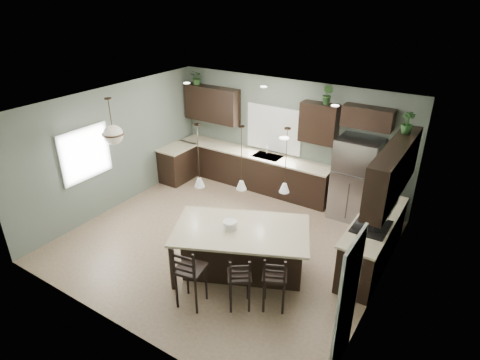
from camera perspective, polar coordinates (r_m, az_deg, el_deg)
name	(u,v)px	position (r m, az deg, el deg)	size (l,w,h in m)	color
ground	(225,241)	(8.31, -2.09, -8.64)	(6.00, 6.00, 0.00)	#9E8466
pantry_door	(347,304)	(5.57, 14.94, -16.74)	(0.04, 0.82, 2.04)	white
window_back	(274,129)	(9.91, 4.87, 7.24)	(1.35, 0.02, 1.00)	white
window_left	(85,154)	(8.99, -21.20, 3.53)	(0.02, 1.10, 1.00)	white
left_return_cabs	(177,164)	(10.75, -8.90, 2.24)	(0.60, 0.90, 0.90)	black
left_return_countertop	(177,148)	(10.56, -8.99, 4.55)	(0.66, 0.96, 0.04)	beige
back_lower_cabs	(252,170)	(10.29, 1.68, 1.45)	(4.20, 0.60, 0.90)	black
back_countertop	(252,153)	(10.09, 1.66, 3.84)	(4.20, 0.66, 0.04)	beige
sink_inset	(267,156)	(9.88, 3.90, 3.38)	(0.70, 0.45, 0.01)	gray
faucet	(267,151)	(9.80, 3.84, 4.11)	(0.02, 0.02, 0.28)	silver
back_upper_left	(212,104)	(10.56, -4.00, 10.71)	(1.55, 0.34, 0.90)	black
back_upper_right	(319,123)	(9.19, 11.17, 7.94)	(0.85, 0.34, 0.90)	black
fridge_header	(368,118)	(8.79, 17.72, 8.44)	(1.05, 0.34, 0.45)	black
right_lower_cabs	(373,243)	(7.85, 18.37, -8.47)	(0.60, 2.35, 0.90)	black
right_countertop	(375,221)	(7.61, 18.71, -5.50)	(0.66, 2.35, 0.04)	beige
cooktop	(371,226)	(7.36, 18.17, -6.30)	(0.58, 0.75, 0.02)	black
wall_oven_front	(352,245)	(7.68, 15.61, -8.88)	(0.01, 0.72, 0.60)	gray
right_upper_cabs	(394,170)	(7.13, 21.03, 1.30)	(0.34, 2.35, 0.90)	black
microwave	(383,197)	(7.06, 19.61, -2.33)	(0.40, 0.75, 0.40)	gray
refrigerator	(355,179)	(9.05, 16.05, 0.10)	(0.90, 0.74, 1.85)	#919399
kitchen_island	(241,251)	(7.23, 0.18, -10.09)	(2.33, 1.32, 0.92)	black
serving_dish	(230,225)	(6.95, -1.46, -6.40)	(0.24, 0.24, 0.14)	white
bar_stool_left	(191,275)	(6.57, -7.01, -13.26)	(0.43, 0.43, 1.16)	black
bar_stool_center	(239,281)	(6.54, -0.08, -14.19)	(0.37, 0.37, 1.00)	black
bar_stool_right	(274,281)	(6.53, 4.92, -14.10)	(0.39, 0.39, 1.04)	black
pendant_left	(198,156)	(6.47, -5.97, 3.40)	(0.17, 0.17, 1.10)	white
pendant_center	(241,158)	(6.34, 0.20, 3.08)	(0.17, 0.17, 1.10)	white
pendant_right	(286,161)	(6.29, 6.53, 2.71)	(0.17, 0.17, 1.10)	white
chandelier	(111,121)	(8.29, -17.84, 7.94)	(0.43, 0.43, 0.95)	beige
plant_back_left	(197,78)	(10.65, -6.12, 14.27)	(0.33, 0.29, 0.37)	#2C5324
plant_back_right	(328,95)	(8.93, 12.36, 11.76)	(0.24, 0.19, 0.43)	#274D21
plant_right_wall	(408,123)	(7.52, 22.73, 7.50)	(0.21, 0.21, 0.38)	#2A5826
room_shell	(224,165)	(7.48, -2.30, 2.14)	(6.00, 6.00, 6.00)	#5E6B5D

